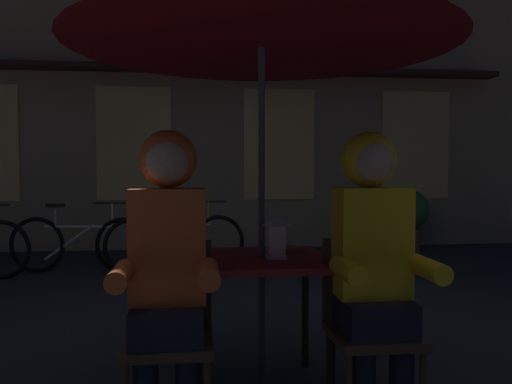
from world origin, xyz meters
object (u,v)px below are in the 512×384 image
(cafe_table, at_px, (262,275))
(potted_plant, at_px, (408,215))
(lantern, at_px, (276,236))
(chair_right, at_px, (368,319))
(person_right_hooded, at_px, (373,248))
(book, at_px, (282,249))
(chair_left, at_px, (169,325))
(patio_umbrella, at_px, (262,12))
(bicycle_third, at_px, (176,243))
(person_left_hooded, at_px, (168,251))
(bicycle_second, at_px, (80,244))

(cafe_table, bearing_deg, potted_plant, 58.54)
(lantern, bearing_deg, chair_right, -37.64)
(person_right_hooded, xyz_separation_m, book, (-0.33, 0.60, -0.09))
(chair_left, bearing_deg, patio_umbrella, 37.55)
(person_right_hooded, bearing_deg, bicycle_third, 106.02)
(patio_umbrella, bearing_deg, book, 50.68)
(person_left_hooded, height_order, person_right_hooded, same)
(patio_umbrella, bearing_deg, chair_left, -142.45)
(cafe_table, bearing_deg, person_left_hooded, -138.43)
(cafe_table, bearing_deg, chair_right, -37.55)
(chair_right, relative_size, person_left_hooded, 0.62)
(chair_right, bearing_deg, lantern, 142.36)
(cafe_table, height_order, bicycle_second, bicycle_second)
(person_left_hooded, height_order, potted_plant, person_left_hooded)
(lantern, height_order, bicycle_third, lantern)
(lantern, relative_size, chair_left, 0.27)
(chair_left, height_order, person_right_hooded, person_right_hooded)
(person_left_hooded, distance_m, bicycle_third, 3.82)
(potted_plant, bearing_deg, bicycle_third, -161.55)
(chair_right, bearing_deg, patio_umbrella, 142.45)
(book, bearing_deg, chair_left, -164.47)
(cafe_table, relative_size, person_right_hooded, 0.53)
(bicycle_second, height_order, book, bicycle_second)
(lantern, bearing_deg, potted_plant, 59.51)
(patio_umbrella, distance_m, person_left_hooded, 1.37)
(cafe_table, xyz_separation_m, potted_plant, (2.74, 4.48, -0.09))
(bicycle_third, distance_m, potted_plant, 3.54)
(person_left_hooded, distance_m, bicycle_second, 4.05)
(book, xyz_separation_m, potted_plant, (2.60, 4.30, -0.21))
(chair_left, relative_size, book, 4.35)
(chair_left, distance_m, potted_plant, 5.82)
(book, relative_size, potted_plant, 0.22)
(cafe_table, relative_size, bicycle_second, 0.44)
(bicycle_third, height_order, book, bicycle_third)
(cafe_table, height_order, potted_plant, potted_plant)
(bicycle_third, bearing_deg, potted_plant, 18.45)
(person_left_hooded, xyz_separation_m, bicycle_third, (-0.13, 3.79, -0.50))
(cafe_table, bearing_deg, bicycle_third, 100.24)
(patio_umbrella, xyz_separation_m, chair_right, (0.48, -0.37, -1.57))
(chair_left, relative_size, bicycle_third, 0.52)
(book, height_order, potted_plant, potted_plant)
(cafe_table, distance_m, lantern, 0.24)
(lantern, distance_m, bicycle_second, 3.92)
(book, distance_m, potted_plant, 5.03)
(cafe_table, distance_m, book, 0.26)
(bicycle_third, height_order, potted_plant, potted_plant)
(person_left_hooded, bearing_deg, potted_plant, 56.71)
(person_left_hooded, bearing_deg, lantern, 33.97)
(lantern, xyz_separation_m, person_right_hooded, (0.41, -0.37, -0.01))
(lantern, height_order, potted_plant, lantern)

